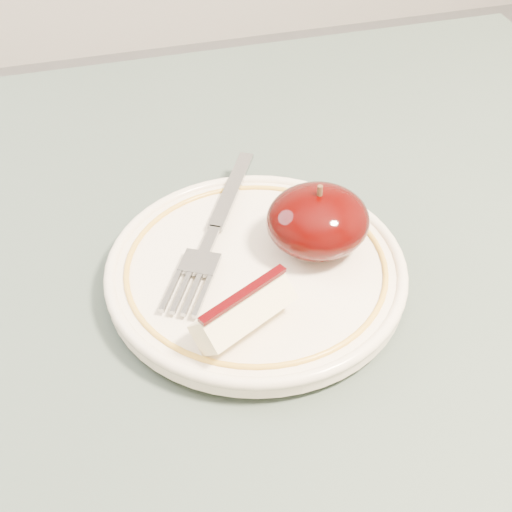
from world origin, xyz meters
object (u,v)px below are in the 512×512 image
object	(u,v)px
table	(250,430)
apple_half	(318,221)
fork	(215,229)
plate	(256,270)

from	to	relation	value
table	apple_half	bearing A→B (deg)	46.27
apple_half	fork	size ratio (longest dim) A/B	0.43
table	apple_half	xyz separation A→B (m)	(0.07, 0.08, 0.13)
table	apple_half	distance (m)	0.17
apple_half	fork	xyz separation A→B (m)	(-0.07, 0.03, -0.02)
table	plate	distance (m)	0.12
table	apple_half	world-z (taller)	apple_half
table	fork	size ratio (longest dim) A/B	4.99
plate	table	bearing A→B (deg)	-109.56
plate	apple_half	xyz separation A→B (m)	(0.05, 0.01, 0.03)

